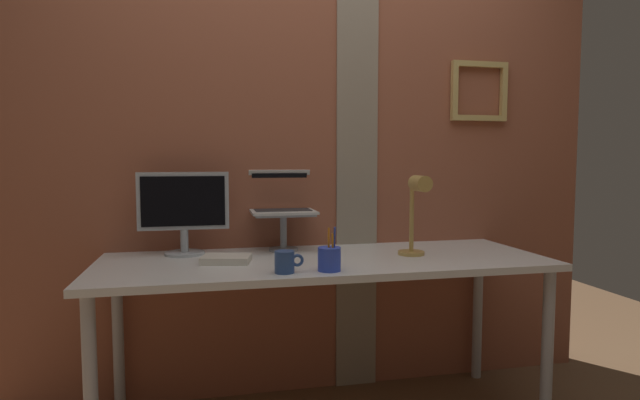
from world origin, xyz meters
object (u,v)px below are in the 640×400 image
monitor (184,206)px  coffee_mug (285,262)px  desk_lamp (417,207)px  pen_cup (329,259)px  laptop (281,201)px

monitor → coffee_mug: 0.64m
desk_lamp → pen_cup: size_ratio=2.09×
desk_lamp → coffee_mug: bearing=-162.5°
laptop → desk_lamp: size_ratio=0.83×
laptop → desk_lamp: 0.66m
desk_lamp → pen_cup: bearing=-156.3°
monitor → desk_lamp: monitor is taller
monitor → pen_cup: size_ratio=2.32×
laptop → coffee_mug: size_ratio=2.69×
laptop → pen_cup: size_ratio=1.74×
laptop → pen_cup: bearing=-78.7°
monitor → desk_lamp: 1.05m
monitor → desk_lamp: bearing=-15.6°
monitor → coffee_mug: monitor is taller
pen_cup → coffee_mug: pen_cup is taller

